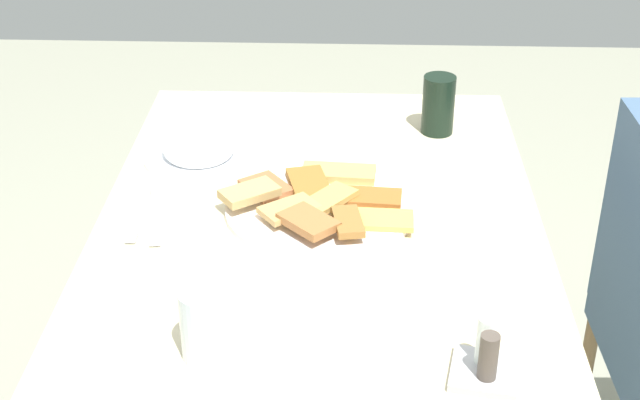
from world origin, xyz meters
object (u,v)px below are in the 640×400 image
Objects in this scene: pide_platter at (320,204)px; fork at (139,214)px; paper_napkin at (149,216)px; drinking_glass at (207,323)px; dining_table at (320,263)px; soda_can at (438,105)px; condiment_caddy at (486,360)px; salad_plate_greens at (199,150)px; spoon at (159,215)px.

fork is (0.03, -0.32, -0.01)m from pide_platter.
pide_platter is 2.88× the size of paper_napkin.
fork is at bearing -154.54° from drinking_glass.
paper_napkin reaches higher than dining_table.
paper_napkin is at bearing -83.76° from pide_platter.
paper_napkin is at bearing -55.14° from soda_can.
soda_can reaches higher than condiment_caddy.
salad_plate_greens reaches higher than pide_platter.
paper_napkin is 0.02m from spoon.
paper_napkin is (0.03, -0.30, -0.01)m from pide_platter.
dining_table is at bearing -32.83° from soda_can.
salad_plate_greens is 1.17× the size of fork.
spoon is 0.66m from condiment_caddy.
condiment_caddy is at bearing 37.69° from salad_plate_greens.
pide_platter is 0.30m from paper_napkin.
soda_can reaches higher than salad_plate_greens.
salad_plate_greens is 1.75× the size of soda_can.
paper_napkin is (0.37, -0.53, -0.06)m from soda_can.
condiment_caddy is at bearing 0.69° from soda_can.
condiment_caddy is (0.40, 0.54, 0.03)m from paper_napkin.
spoon is at bearing -54.20° from soda_can.
soda_can is (-0.36, 0.23, 0.16)m from dining_table.
salad_plate_greens is 2.02× the size of condiment_caddy.
fork is at bearing -90.00° from paper_napkin.
spoon is (0.22, -0.04, -0.02)m from salad_plate_greens.
drinking_glass is (0.40, -0.14, 0.04)m from pide_platter.
pide_platter is 0.41m from soda_can.
pide_platter is 1.75× the size of spoon.
fork is (0.00, -0.02, 0.00)m from paper_napkin.
drinking_glass is at bearing -26.56° from soda_can.
soda_can reaches higher than pide_platter.
paper_napkin is 0.66× the size of fork.
fork is (-0.37, -0.18, -0.05)m from drinking_glass.
soda_can is at bearing 145.51° from pide_platter.
soda_can is (-0.33, 0.23, 0.05)m from pide_platter.
soda_can is 1.01× the size of paper_napkin.
pide_platter is 0.28m from spoon.
dining_table is 6.04× the size of fork.
condiment_caddy reaches higher than fork.
pide_platter is 0.43m from drinking_glass.
paper_napkin is at bearing -87.72° from dining_table.
spoon is at bearing -127.74° from condiment_caddy.
fork is 1.72× the size of condiment_caddy.
dining_table is 9.13× the size of paper_napkin.
salad_plate_greens is 0.60m from drinking_glass.
paper_napkin is 0.67m from condiment_caddy.
pide_platter is 1.91× the size of fork.
drinking_glass is 0.59× the size of fork.
drinking_glass reaches higher than fork.
pide_platter is at bearing 52.01° from salad_plate_greens.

